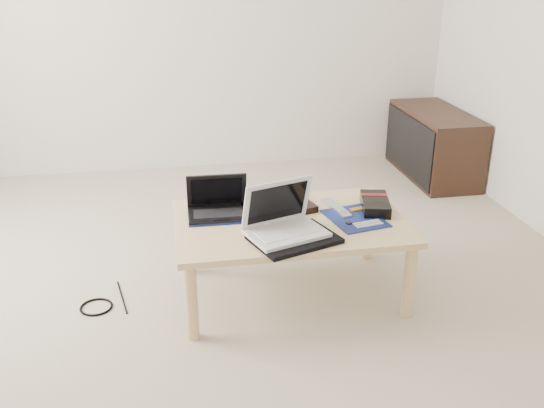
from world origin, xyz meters
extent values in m
plane|color=#B7AB95|center=(0.00, 0.00, 0.00)|extent=(4.00, 4.00, 0.00)
cube|color=silver|center=(0.00, -2.05, 1.30)|extent=(4.00, 0.10, 2.60)
cube|color=#D6B981|center=(0.35, -0.06, 0.39)|extent=(1.10, 0.70, 0.03)
cylinder|color=#D6B981|center=(-0.15, -0.36, 0.18)|extent=(0.06, 0.06, 0.37)
cylinder|color=#D6B981|center=(0.85, -0.36, 0.18)|extent=(0.06, 0.06, 0.37)
cylinder|color=#D6B981|center=(-0.15, 0.24, 0.18)|extent=(0.06, 0.06, 0.37)
cylinder|color=#D6B981|center=(0.85, 0.24, 0.18)|extent=(0.06, 0.06, 0.37)
cube|color=#331D15|center=(1.78, 1.45, 0.25)|extent=(0.40, 0.90, 0.50)
cube|color=black|center=(1.58, 1.45, 0.25)|extent=(0.02, 0.86, 0.44)
cube|color=black|center=(0.32, 0.10, 0.42)|extent=(0.38, 0.34, 0.03)
cube|color=black|center=(0.02, 0.05, 0.41)|extent=(0.30, 0.21, 0.02)
cube|color=black|center=(0.02, 0.05, 0.42)|extent=(0.24, 0.12, 0.00)
cube|color=black|center=(0.02, -0.02, 0.42)|extent=(0.06, 0.03, 0.00)
cube|color=black|center=(0.02, 0.12, 0.51)|extent=(0.29, 0.08, 0.19)
cube|color=black|center=(0.02, 0.11, 0.51)|extent=(0.25, 0.06, 0.15)
cube|color=#0D1C4C|center=(0.02, -0.05, 0.40)|extent=(0.29, 0.02, 0.01)
cube|color=black|center=(0.29, 0.00, 0.41)|extent=(0.28, 0.23, 0.01)
cube|color=white|center=(0.29, 0.00, 0.41)|extent=(0.22, 0.18, 0.00)
cube|color=silver|center=(0.60, 0.05, 0.41)|extent=(0.10, 0.22, 0.02)
cube|color=gray|center=(0.60, 0.05, 0.42)|extent=(0.08, 0.18, 0.00)
cube|color=black|center=(0.33, -0.28, 0.41)|extent=(0.43, 0.37, 0.02)
cube|color=silver|center=(0.30, -0.25, 0.43)|extent=(0.39, 0.33, 0.02)
cube|color=white|center=(0.30, -0.25, 0.44)|extent=(0.30, 0.21, 0.00)
cube|color=silver|center=(0.32, -0.33, 0.44)|extent=(0.08, 0.05, 0.00)
cube|color=silver|center=(0.27, -0.17, 0.55)|extent=(0.34, 0.17, 0.22)
cube|color=black|center=(0.27, -0.17, 0.55)|extent=(0.29, 0.14, 0.18)
cube|color=navy|center=(0.66, -0.09, 0.40)|extent=(0.29, 0.34, 0.01)
cube|color=silver|center=(0.63, -0.06, 0.41)|extent=(0.06, 0.06, 0.01)
cube|color=gold|center=(0.71, 0.01, 0.41)|extent=(0.10, 0.03, 0.01)
cube|color=gold|center=(0.72, -0.01, 0.41)|extent=(0.10, 0.03, 0.01)
cube|color=silver|center=(0.70, -0.16, 0.41)|extent=(0.14, 0.04, 0.01)
cube|color=silver|center=(0.70, -0.18, 0.41)|extent=(0.14, 0.04, 0.01)
cube|color=silver|center=(0.70, -0.20, 0.41)|extent=(0.14, 0.04, 0.01)
cube|color=black|center=(0.62, -0.15, 0.41)|extent=(0.03, 0.03, 0.01)
cube|color=black|center=(0.80, 0.00, 0.43)|extent=(0.19, 0.28, 0.06)
cube|color=maroon|center=(0.81, 0.06, 0.46)|extent=(0.13, 0.06, 0.00)
torus|color=black|center=(0.16, -0.04, 0.41)|extent=(0.11, 0.11, 0.01)
torus|color=black|center=(-0.59, -0.03, 0.01)|extent=(0.19, 0.19, 0.01)
cylinder|color=black|center=(-0.47, 0.05, 0.00)|extent=(0.07, 0.31, 0.01)
camera|label=1|loc=(-0.21, -2.64, 1.59)|focal=40.00mm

